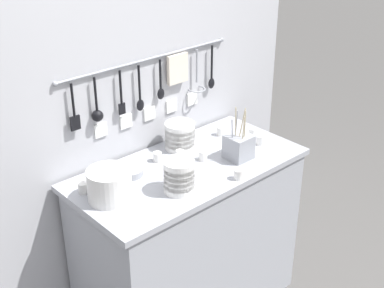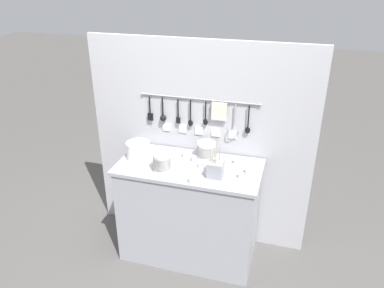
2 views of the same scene
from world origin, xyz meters
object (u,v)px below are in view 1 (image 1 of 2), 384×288
at_px(cup_edge_far, 157,157).
at_px(cutlery_caddy, 239,146).
at_px(cup_edge_near, 260,140).
at_px(plate_stack, 109,185).
at_px(cup_beside_plates, 83,188).
at_px(bowl_stack_back_corner, 179,176).
at_px(cup_front_left, 203,156).
at_px(cup_front_right, 180,155).
at_px(bowl_stack_nested_right, 180,136).
at_px(cup_by_caddy, 238,174).
at_px(cup_mid_row, 220,131).
at_px(steel_mixing_bowl, 130,172).
at_px(cup_back_left, 252,132).

bearing_deg(cup_edge_far, cutlery_caddy, -37.15).
height_order(cutlery_caddy, cup_edge_near, cutlery_caddy).
distance_m(plate_stack, cup_beside_plates, 0.15).
relative_size(bowl_stack_back_corner, cup_edge_far, 3.10).
height_order(plate_stack, cup_edge_far, plate_stack).
xyz_separation_m(cup_edge_far, cup_front_left, (0.18, -0.14, 0.00)).
xyz_separation_m(cup_front_right, cup_front_left, (0.08, -0.08, 0.00)).
relative_size(bowl_stack_nested_right, cup_by_caddy, 3.17).
relative_size(cutlery_caddy, cup_edge_near, 5.60).
height_order(bowl_stack_back_corner, bowl_stack_nested_right, bowl_stack_back_corner).
bearing_deg(cup_mid_row, cup_front_right, -170.06).
relative_size(steel_mixing_bowl, cup_back_left, 2.57).
distance_m(cup_beside_plates, cup_back_left, 1.01).
xyz_separation_m(bowl_stack_nested_right, steel_mixing_bowl, (-0.36, -0.05, -0.06)).
xyz_separation_m(steel_mixing_bowl, cup_back_left, (0.75, -0.11, 0.01)).
xyz_separation_m(cup_by_caddy, cup_mid_row, (0.27, 0.39, 0.00)).
bearing_deg(cutlery_caddy, cup_front_left, 144.96).
xyz_separation_m(cup_beside_plates, cup_mid_row, (0.88, 0.01, 0.00)).
height_order(bowl_stack_back_corner, cup_mid_row, bowl_stack_back_corner).
height_order(cup_edge_far, cup_front_left, same).
bearing_deg(cup_front_left, cup_edge_near, -12.80).
bearing_deg(cup_edge_near, cup_back_left, 66.67).
distance_m(plate_stack, cup_back_left, 0.94).
bearing_deg(cup_edge_far, bowl_stack_back_corner, -109.79).
bearing_deg(cup_beside_plates, plate_stack, -63.62).
relative_size(plate_stack, cup_by_caddy, 3.98).
bearing_deg(cup_edge_far, bowl_stack_nested_right, 11.06).
bearing_deg(plate_stack, cup_front_right, 8.46).
xyz_separation_m(cup_beside_plates, cup_back_left, (1.00, -0.12, 0.00)).
xyz_separation_m(bowl_stack_back_corner, bowl_stack_nested_right, (0.28, 0.32, -0.01)).
distance_m(cup_beside_plates, cup_front_left, 0.63).
bearing_deg(cup_back_left, cup_by_caddy, -146.05).
relative_size(bowl_stack_nested_right, plate_stack, 0.80).
height_order(cup_by_caddy, cup_back_left, same).
bearing_deg(cup_front_left, cup_beside_plates, 167.33).
distance_m(plate_stack, cutlery_caddy, 0.71).
bearing_deg(cup_back_left, cup_edge_far, 166.97).
distance_m(bowl_stack_back_corner, cup_beside_plates, 0.44).
bearing_deg(cup_edge_far, cup_mid_row, 0.12).
distance_m(cup_edge_far, cup_by_caddy, 0.43).
distance_m(steel_mixing_bowl, cup_edge_far, 0.18).
bearing_deg(cup_by_caddy, bowl_stack_nested_right, 89.05).
relative_size(bowl_stack_nested_right, cup_mid_row, 3.17).
relative_size(cutlery_caddy, cup_mid_row, 5.60).
bearing_deg(cup_edge_far, cup_by_caddy, -66.18).
xyz_separation_m(bowl_stack_back_corner, cup_edge_far, (0.10, 0.28, -0.05)).
relative_size(plate_stack, cup_front_left, 3.98).
distance_m(bowl_stack_nested_right, cup_by_caddy, 0.43).
bearing_deg(cup_by_caddy, cup_mid_row, 55.27).
bearing_deg(cutlery_caddy, cup_by_caddy, -136.52).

